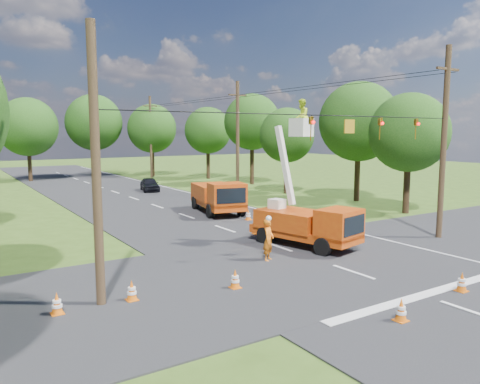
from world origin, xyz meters
TOP-DOWN VIEW (x-y plane):
  - ground at (0.00, 20.00)m, footprint 140.00×140.00m
  - road_main at (0.00, 20.00)m, footprint 12.00×100.00m
  - road_cross at (0.00, 2.00)m, footprint 56.00×10.00m
  - stop_bar at (0.00, -3.20)m, footprint 9.00×0.45m
  - edge_line at (5.60, 20.00)m, footprint 0.12×90.00m
  - bucket_truck at (1.32, 4.38)m, footprint 3.26×5.82m
  - second_truck at (2.45, 14.98)m, footprint 3.57×6.50m
  - ground_worker at (-1.79, 3.31)m, footprint 0.81×0.76m
  - distant_car at (3.15, 29.30)m, footprint 2.36×4.04m
  - traffic_cone_0 at (-2.42, -4.21)m, footprint 0.38×0.38m
  - traffic_cone_1 at (1.54, -3.65)m, footprint 0.38×0.38m
  - traffic_cone_2 at (0.79, 8.01)m, footprint 0.38×0.38m
  - traffic_cone_3 at (2.74, 11.66)m, footprint 0.38×0.38m
  - traffic_cone_4 at (-4.98, 0.96)m, footprint 0.38×0.38m
  - traffic_cone_5 at (-8.54, 1.76)m, footprint 0.38×0.38m
  - traffic_cone_6 at (-10.89, 1.86)m, footprint 0.38×0.38m
  - traffic_cone_7 at (3.94, 17.21)m, footprint 0.38×0.38m
  - pole_right_near at (8.50, 2.00)m, footprint 1.80×0.30m
  - pole_right_mid at (8.50, 22.00)m, footprint 1.80×0.30m
  - pole_right_far at (8.50, 42.00)m, footprint 1.80×0.30m
  - pole_left at (-9.50, 2.00)m, footprint 0.30×0.30m
  - signal_span at (2.23, 1.99)m, footprint 18.00×0.29m
  - tree_right_a at (13.50, 8.00)m, footprint 5.40×5.40m
  - tree_right_b at (15.00, 14.00)m, footprint 6.40×6.40m
  - tree_right_c at (13.20, 21.00)m, footprint 5.00×5.00m
  - tree_right_d at (14.80, 29.00)m, footprint 6.00×6.00m
  - tree_right_e at (13.80, 37.00)m, footprint 5.60×5.60m
  - tree_far_a at (-5.00, 45.00)m, footprint 6.60×6.60m
  - tree_far_b at (3.00, 47.00)m, footprint 7.00×7.00m
  - tree_far_c at (9.50, 44.00)m, footprint 6.20×6.20m

SIDE VIEW (x-z plane):
  - ground at x=0.00m, z-range 0.00..0.00m
  - road_main at x=0.00m, z-range -0.03..0.03m
  - road_cross at x=0.00m, z-range -0.04..0.04m
  - stop_bar at x=0.00m, z-range -0.01..0.01m
  - edge_line at x=5.60m, z-range -0.01..0.01m
  - traffic_cone_0 at x=-2.42m, z-range 0.00..0.71m
  - traffic_cone_1 at x=1.54m, z-range 0.00..0.71m
  - traffic_cone_2 at x=0.79m, z-range 0.00..0.71m
  - traffic_cone_3 at x=2.74m, z-range 0.00..0.71m
  - traffic_cone_4 at x=-4.98m, z-range 0.00..0.71m
  - traffic_cone_5 at x=-8.54m, z-range 0.00..0.71m
  - traffic_cone_6 at x=-10.89m, z-range 0.00..0.71m
  - traffic_cone_7 at x=3.94m, z-range 0.00..0.71m
  - distant_car at x=3.15m, z-range 0.00..1.29m
  - ground_worker at x=-1.79m, z-range 0.00..1.86m
  - second_truck at x=2.45m, z-range 0.05..2.36m
  - bucket_truck at x=1.32m, z-range -2.05..5.14m
  - pole_left at x=-9.50m, z-range 0.00..9.00m
  - pole_right_near at x=8.50m, z-range 0.11..10.11m
  - pole_right_mid at x=8.50m, z-range 0.11..10.11m
  - pole_right_far at x=8.50m, z-range 0.11..10.11m
  - tree_right_c at x=13.20m, z-range 1.40..9.23m
  - tree_right_a at x=13.50m, z-range 1.42..9.70m
  - tree_right_e at x=13.80m, z-range 1.50..10.12m
  - signal_span at x=2.23m, z-range 5.34..6.41m
  - tree_far_c at x=9.50m, z-range 1.47..10.65m
  - tree_far_a at x=-5.00m, z-range 1.44..10.94m
  - tree_right_b at x=15.00m, z-range 1.61..11.26m
  - tree_right_d at x=14.80m, z-range 1.83..11.53m
  - tree_far_b at x=3.00m, z-range 1.65..11.97m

